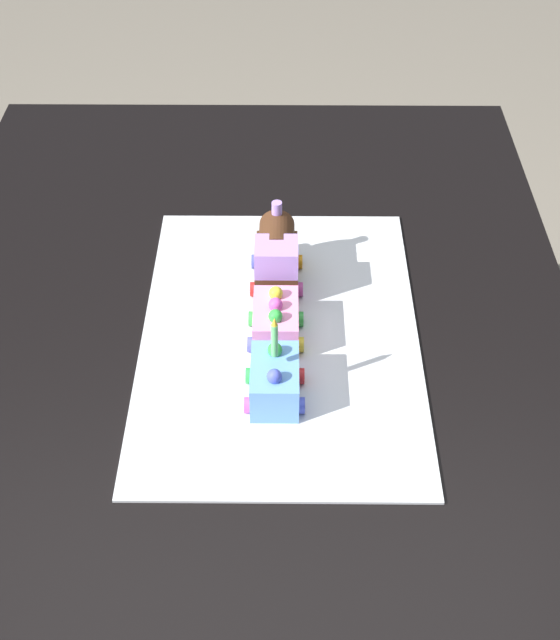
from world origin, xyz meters
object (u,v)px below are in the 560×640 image
object	(u,v)px
cake_car_tanker_bubblegum	(276,322)
cake_car_flatbed_sky_blue	(275,381)
cake_locomotive	(277,257)
birthday_candle	(275,337)
dining_table	(242,388)

from	to	relation	value
cake_car_tanker_bubblegum	cake_car_flatbed_sky_blue	bearing A→B (deg)	-0.00
cake_car_tanker_bubblegum	cake_locomotive	bearing A→B (deg)	-180.00
birthday_candle	cake_car_tanker_bubblegum	bearing A→B (deg)	180.00
cake_car_flatbed_sky_blue	birthday_candle	xyz separation A→B (m)	(-0.00, -0.00, 0.07)
dining_table	cake_locomotive	size ratio (longest dim) A/B	10.00
cake_car_tanker_bubblegum	birthday_candle	size ratio (longest dim) A/B	1.56
cake_locomotive	cake_car_tanker_bubblegum	distance (m)	0.13
cake_car_flatbed_sky_blue	cake_locomotive	bearing A→B (deg)	-180.00
dining_table	birthday_candle	xyz separation A→B (m)	(0.12, 0.05, 0.21)
dining_table	cake_car_tanker_bubblegum	size ratio (longest dim) A/B	14.00
dining_table	cake_locomotive	world-z (taller)	cake_locomotive
cake_locomotive	cake_car_tanker_bubblegum	xyz separation A→B (m)	(0.13, 0.00, -0.02)
cake_locomotive	birthday_candle	bearing A→B (deg)	0.00
dining_table	cake_car_flatbed_sky_blue	bearing A→B (deg)	22.66
cake_car_tanker_bubblegum	birthday_candle	world-z (taller)	birthday_candle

